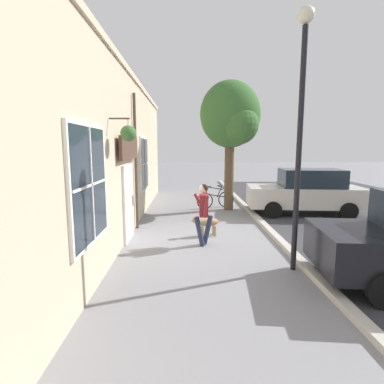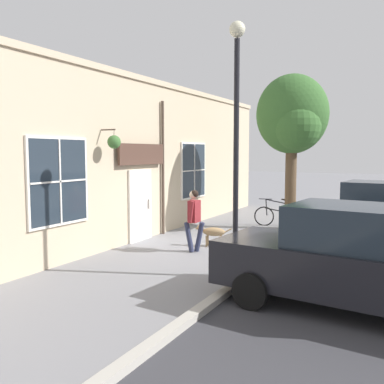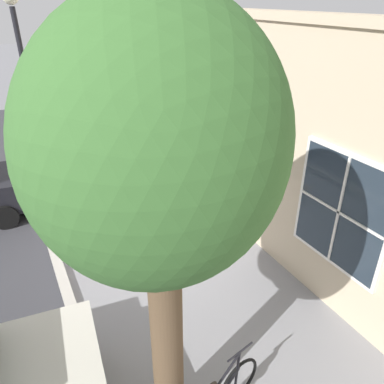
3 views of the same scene
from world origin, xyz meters
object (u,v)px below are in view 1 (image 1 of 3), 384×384
object	(u,v)px
street_tree_by_curb	(232,118)
parked_car_mid_block	(306,191)
dog_on_leash	(206,222)
leaning_bicycle	(216,199)
pedestrian_walking	(204,209)
street_lamp	(301,106)

from	to	relation	value
street_tree_by_curb	parked_car_mid_block	distance (m)	4.09
street_tree_by_curb	parked_car_mid_block	world-z (taller)	street_tree_by_curb
street_tree_by_curb	dog_on_leash	bearing A→B (deg)	-108.71
leaning_bicycle	pedestrian_walking	bearing A→B (deg)	-99.23
dog_on_leash	parked_car_mid_block	bearing A→B (deg)	35.55
parked_car_mid_block	street_lamp	distance (m)	6.37
parked_car_mid_block	street_lamp	size ratio (longest dim) A/B	0.86
street_tree_by_curb	leaning_bicycle	xyz separation A→B (m)	(-0.56, 0.47, -3.36)
dog_on_leash	street_lamp	world-z (taller)	street_lamp
parked_car_mid_block	street_lamp	world-z (taller)	street_lamp
street_tree_by_curb	leaning_bicycle	world-z (taller)	street_tree_by_curb
street_tree_by_curb	pedestrian_walking	bearing A→B (deg)	-106.95
leaning_bicycle	parked_car_mid_block	size ratio (longest dim) A/B	0.37
dog_on_leash	parked_car_mid_block	distance (m)	5.03
dog_on_leash	street_lamp	bearing A→B (deg)	-55.36
leaning_bicycle	street_lamp	world-z (taller)	street_lamp
pedestrian_walking	parked_car_mid_block	xyz separation A→B (m)	(4.20, 3.73, -0.09)
pedestrian_walking	parked_car_mid_block	distance (m)	5.62
dog_on_leash	leaning_bicycle	size ratio (longest dim) A/B	0.62
pedestrian_walking	parked_car_mid_block	world-z (taller)	parked_car_mid_block
leaning_bicycle	street_tree_by_curb	bearing A→B (deg)	-39.84
street_tree_by_curb	leaning_bicycle	size ratio (longest dim) A/B	3.17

